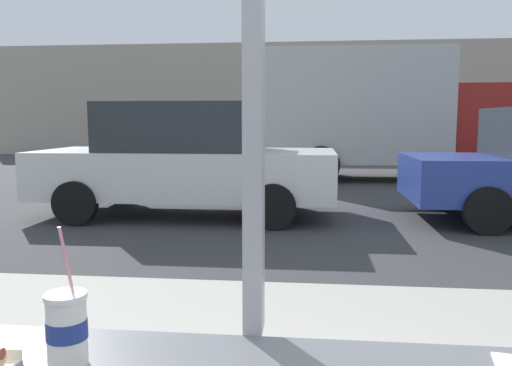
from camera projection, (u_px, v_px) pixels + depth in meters
ground_plane at (302, 204)px, 9.30m from camera, size 60.00×60.00×0.00m
building_facade_far at (308, 100)px, 21.91m from camera, size 28.00×1.20×4.70m
soda_cup_right at (67, 328)px, 1.16m from camera, size 0.09×0.09×0.33m
parked_car_white at (186, 159)px, 8.09m from camera, size 4.59×2.03×1.77m
box_truck at (379, 112)px, 12.99m from camera, size 6.33×2.44×3.21m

